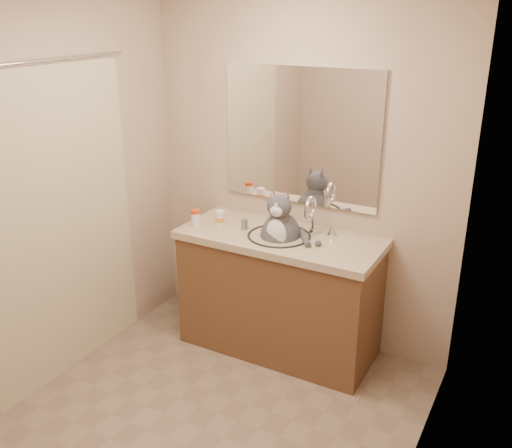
{
  "coord_description": "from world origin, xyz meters",
  "views": [
    {
      "loc": [
        1.52,
        -2.14,
        2.25
      ],
      "look_at": [
        -0.01,
        0.65,
        1.03
      ],
      "focal_mm": 40.0,
      "sensor_mm": 36.0,
      "label": 1
    }
  ],
  "objects_px": {
    "pill_bottle_orange": "(220,218)",
    "grey_canister": "(244,224)",
    "cat": "(280,234)",
    "pill_bottle_redcap": "(196,217)"
  },
  "relations": [
    {
      "from": "pill_bottle_orange",
      "to": "pill_bottle_redcap",
      "type": "bearing_deg",
      "value": -151.94
    },
    {
      "from": "pill_bottle_orange",
      "to": "grey_canister",
      "type": "xyz_separation_m",
      "value": [
        0.18,
        0.01,
        -0.01
      ]
    },
    {
      "from": "pill_bottle_orange",
      "to": "grey_canister",
      "type": "distance_m",
      "value": 0.18
    },
    {
      "from": "pill_bottle_orange",
      "to": "grey_canister",
      "type": "height_order",
      "value": "pill_bottle_orange"
    },
    {
      "from": "pill_bottle_redcap",
      "to": "grey_canister",
      "type": "bearing_deg",
      "value": 15.12
    },
    {
      "from": "cat",
      "to": "grey_canister",
      "type": "distance_m",
      "value": 0.27
    },
    {
      "from": "cat",
      "to": "pill_bottle_orange",
      "type": "height_order",
      "value": "cat"
    },
    {
      "from": "cat",
      "to": "grey_canister",
      "type": "height_order",
      "value": "cat"
    },
    {
      "from": "cat",
      "to": "pill_bottle_orange",
      "type": "bearing_deg",
      "value": 172.72
    },
    {
      "from": "pill_bottle_redcap",
      "to": "pill_bottle_orange",
      "type": "distance_m",
      "value": 0.17
    }
  ]
}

